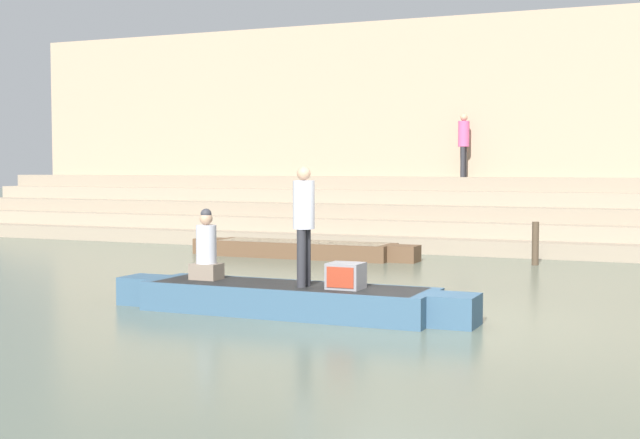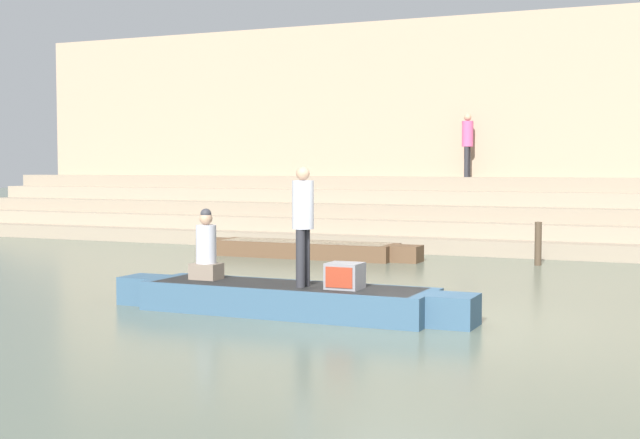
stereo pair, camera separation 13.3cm
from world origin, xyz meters
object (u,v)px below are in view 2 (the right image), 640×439
at_px(person_standing, 303,217).
at_px(person_rowing, 206,250).
at_px(mooring_post, 538,244).
at_px(moored_boat_shore, 305,249).
at_px(rowboat_main, 287,298).
at_px(tv_set, 345,276).
at_px(person_on_steps, 467,140).

bearing_deg(person_standing, person_rowing, 174.19).
xyz_separation_m(person_standing, person_rowing, (-1.73, 0.16, -0.57)).
bearing_deg(mooring_post, moored_boat_shore, -174.44).
bearing_deg(person_rowing, person_standing, 1.63).
bearing_deg(rowboat_main, mooring_post, 76.87).
relative_size(moored_boat_shore, mooring_post, 5.98).
distance_m(person_standing, tv_set, 1.05).
xyz_separation_m(person_rowing, person_on_steps, (0.87, 12.56, 2.01)).
distance_m(person_rowing, person_on_steps, 12.75).
distance_m(moored_boat_shore, person_on_steps, 6.36).
distance_m(rowboat_main, person_rowing, 1.57).
xyz_separation_m(tv_set, mooring_post, (1.29, 8.08, -0.14)).
bearing_deg(tv_set, person_on_steps, 102.84).
xyz_separation_m(person_standing, mooring_post, (1.93, 8.12, -0.97)).
height_order(rowboat_main, person_rowing, person_rowing).
relative_size(person_rowing, moored_boat_shore, 0.19).
xyz_separation_m(rowboat_main, tv_set, (0.95, -0.07, 0.39)).
relative_size(rowboat_main, person_standing, 3.26).
xyz_separation_m(rowboat_main, person_rowing, (-1.42, 0.06, 0.65)).
xyz_separation_m(tv_set, moored_boat_shore, (-4.12, 7.55, -0.42)).
bearing_deg(rowboat_main, person_on_steps, 95.01).
height_order(mooring_post, person_on_steps, person_on_steps).
xyz_separation_m(person_rowing, mooring_post, (3.67, 7.95, -0.41)).
bearing_deg(person_standing, tv_set, 2.95).
relative_size(person_standing, mooring_post, 1.82).
bearing_deg(person_standing, moored_boat_shore, 114.22).
height_order(rowboat_main, mooring_post, mooring_post).
height_order(rowboat_main, tv_set, tv_set).
bearing_deg(person_rowing, mooring_post, 72.31).
bearing_deg(moored_boat_shore, mooring_post, 9.30).
bearing_deg(rowboat_main, tv_set, -1.48).
relative_size(person_standing, person_rowing, 1.59).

